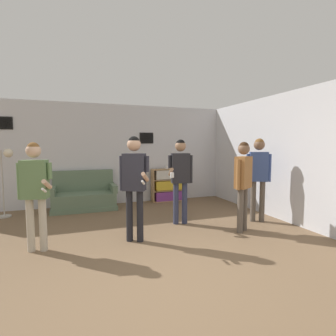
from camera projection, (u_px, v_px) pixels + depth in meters
name	position (u px, v px, depth m)	size (l,w,h in m)	color
ground_plane	(171.00, 284.00, 3.02)	(20.00, 20.00, 0.00)	brown
wall_back	(114.00, 154.00, 7.14)	(8.67, 0.08, 2.70)	silver
wall_right	(266.00, 156.00, 6.06)	(0.06, 6.88, 2.70)	silver
couch	(84.00, 197.00, 6.58)	(1.55, 0.80, 0.95)	#5B7056
bookshelf	(168.00, 185.00, 7.51)	(0.97, 0.30, 0.93)	#A87F51
floor_lamp	(2.00, 165.00, 5.75)	(0.48, 0.28, 1.53)	#ADA89E
person_player_foreground_left	(35.00, 185.00, 3.89)	(0.49, 0.52, 1.65)	#B7AD99
person_player_foreground_center	(134.00, 177.00, 4.29)	(0.45, 0.59, 1.75)	black
person_watcher_holding_cup	(180.00, 172.00, 5.27)	(0.55, 0.40, 1.72)	#2D334C
person_spectator_near_bookshelf	(243.00, 177.00, 4.80)	(0.44, 0.36, 1.66)	brown
person_spectator_far_right	(259.00, 171.00, 5.44)	(0.44, 0.35, 1.74)	brown
drinking_cup	(167.00, 167.00, 7.45)	(0.07, 0.07, 0.10)	white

